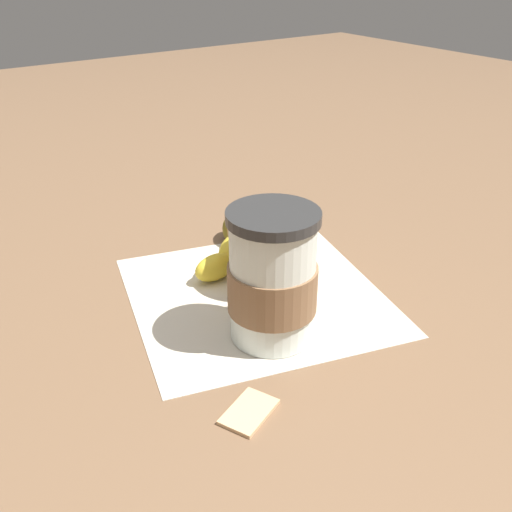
{
  "coord_description": "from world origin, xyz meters",
  "views": [
    {
      "loc": [
        -0.46,
        0.33,
        0.35
      ],
      "look_at": [
        0.0,
        0.0,
        0.05
      ],
      "focal_mm": 42.0,
      "sensor_mm": 36.0,
      "label": 1
    }
  ],
  "objects": [
    {
      "name": "ground_plane",
      "position": [
        0.0,
        0.0,
        0.0
      ],
      "size": [
        3.0,
        3.0,
        0.0
      ],
      "primitive_type": "plane",
      "color": "brown"
    },
    {
      "name": "muffin",
      "position": [
        0.01,
        -0.03,
        0.06
      ],
      "size": [
        0.1,
        0.1,
        0.1
      ],
      "color": "beige",
      "rests_on": "paper_napkin"
    },
    {
      "name": "paper_napkin",
      "position": [
        0.0,
        0.0,
        0.0
      ],
      "size": [
        0.33,
        0.33,
        0.0
      ],
      "primitive_type": "cube",
      "rotation": [
        0.0,
        0.0,
        -0.27
      ],
      "color": "beige",
      "rests_on": "ground_plane"
    },
    {
      "name": "banana",
      "position": [
        0.09,
        -0.02,
        0.02
      ],
      "size": [
        0.12,
        0.12,
        0.03
      ],
      "color": "yellow",
      "rests_on": "paper_napkin"
    },
    {
      "name": "sugar_packet",
      "position": [
        -0.15,
        0.11,
        0.0
      ],
      "size": [
        0.05,
        0.06,
        0.01
      ],
      "primitive_type": "cube",
      "rotation": [
        0.0,
        0.0,
        5.13
      ],
      "color": "#E0B27F",
      "rests_on": "ground_plane"
    },
    {
      "name": "coffee_cup",
      "position": [
        -0.07,
        0.03,
        0.07
      ],
      "size": [
        0.09,
        0.09,
        0.13
      ],
      "color": "silver",
      "rests_on": "paper_napkin"
    }
  ]
}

